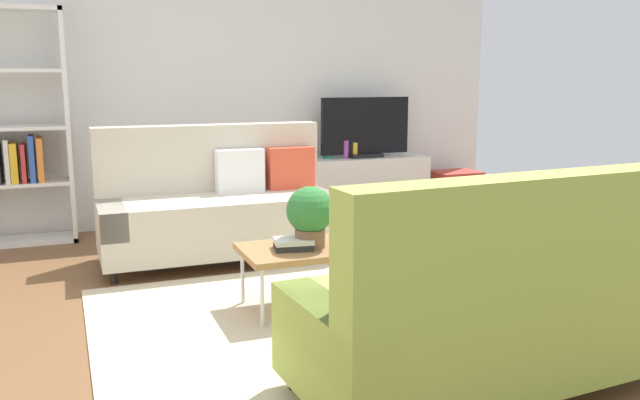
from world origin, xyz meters
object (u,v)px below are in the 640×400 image
at_px(table_book_0, 293,246).
at_px(vase_1, 328,152).
at_px(couch_beige, 219,206).
at_px(couch_green, 494,305).
at_px(bookshelf, 2,139).
at_px(bottle_0, 346,149).
at_px(tv_console, 364,186).
at_px(bottle_1, 355,150).
at_px(storage_trunk, 455,190).
at_px(potted_plant, 310,214).
at_px(vase_0, 312,151).
at_px(tv, 365,128).
at_px(coffee_table, 325,249).

height_order(table_book_0, vase_1, vase_1).
height_order(couch_beige, table_book_0, couch_beige).
xyz_separation_m(couch_green, vase_1, (0.78, 4.02, 0.27)).
distance_m(bookshelf, bottle_0, 3.30).
distance_m(couch_green, tv_console, 4.15).
bearing_deg(bottle_0, table_book_0, -120.05).
bearing_deg(bookshelf, couch_beige, -34.61).
relative_size(bookshelf, bottle_1, 12.68).
bearing_deg(storage_trunk, bottle_0, 177.42).
distance_m(couch_beige, potted_plant, 1.48).
xyz_separation_m(tv_console, potted_plant, (-1.58, -2.57, 0.32)).
xyz_separation_m(couch_beige, bottle_0, (1.62, 1.09, 0.29)).
xyz_separation_m(vase_0, vase_1, (0.18, 0.00, -0.02)).
distance_m(potted_plant, vase_0, 2.81).
xyz_separation_m(couch_green, storage_trunk, (2.28, 3.87, -0.22)).
height_order(storage_trunk, bottle_1, bottle_1).
height_order(tv, bookshelf, bookshelf).
bearing_deg(couch_beige, bottle_0, -145.97).
bearing_deg(bookshelf, bottle_1, -1.01).
height_order(vase_0, vase_1, vase_0).
bearing_deg(tv_console, couch_green, -106.54).
bearing_deg(tv_console, tv, -90.00).
height_order(couch_green, storage_trunk, couch_green).
distance_m(table_book_0, bottle_1, 3.00).
relative_size(couch_green, bottle_0, 10.18).
bearing_deg(vase_0, potted_plant, -110.96).
bearing_deg(table_book_0, vase_1, 63.73).
distance_m(vase_0, bottle_1, 0.46).
relative_size(tv, vase_0, 6.10).
distance_m(tv_console, vase_0, 0.71).
xyz_separation_m(potted_plant, vase_0, (1.00, 2.62, 0.08)).
height_order(potted_plant, bottle_0, bottle_0).
bearing_deg(vase_1, tv_console, -7.08).
xyz_separation_m(bookshelf, bottle_0, (3.29, -0.06, -0.22)).
xyz_separation_m(tv, bottle_1, (-0.13, -0.02, -0.23)).
bearing_deg(tv, bookshelf, 179.35).
bearing_deg(couch_beige, storage_trunk, -160.66).
bearing_deg(tv_console, storage_trunk, -5.19).
xyz_separation_m(couch_green, potted_plant, (-0.40, 1.40, 0.20)).
height_order(tv_console, bookshelf, bookshelf).
relative_size(vase_1, bottle_0, 0.69).
height_order(couch_beige, bottle_0, couch_beige).
relative_size(couch_green, vase_1, 14.72).
distance_m(potted_plant, bottle_1, 2.92).
relative_size(bookshelf, table_book_0, 8.75).
relative_size(potted_plant, bottle_1, 2.39).
bearing_deg(storage_trunk, couch_green, -120.48).
distance_m(tv_console, storage_trunk, 1.11).
bearing_deg(coffee_table, storage_trunk, 43.66).
bearing_deg(potted_plant, couch_green, -73.95).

